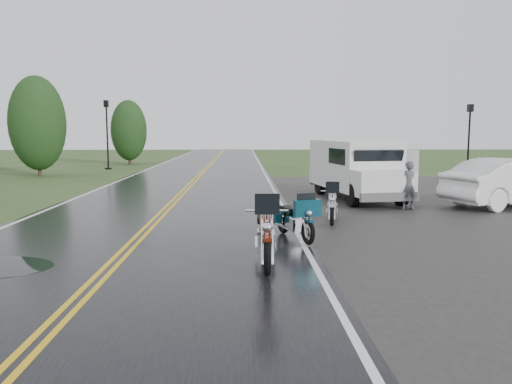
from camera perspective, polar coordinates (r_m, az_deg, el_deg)
The scene contains 13 objects.
ground at distance 11.15m, azimuth -14.33°, elevation -6.40°, with size 120.00×120.00×0.00m, color #2D471E.
road at distance 20.88m, azimuth -8.33°, elevation -0.05°, with size 8.00×100.00×0.04m, color black.
parking_pad at distance 17.95m, azimuth 26.88°, elevation -1.88°, with size 14.00×24.00×0.03m, color black.
motorcycle_red at distance 8.54m, azimuth 1.30°, elevation -5.45°, with size 0.86×2.36×1.39m, color #521509, non-canonical shape.
motorcycle_teal at distance 10.94m, azimuth 5.97°, elevation -3.41°, with size 0.71×1.94×1.15m, color #05303E, non-canonical shape.
motorcycle_silver at distance 13.19m, azimuth 8.70°, elevation -1.67°, with size 0.71×1.95×1.15m, color #B5B6BD, non-canonical shape.
van_white at distance 16.86m, azimuth 11.08°, elevation 2.00°, with size 2.14×5.70×2.24m, color white, non-canonical shape.
person_at_van at distance 16.75m, azimuth 16.96°, elevation 0.64°, with size 0.57×0.37×1.56m, color #4B4B50.
sedan_white at distance 18.76m, azimuth 27.21°, elevation 0.88°, with size 1.70×4.88×1.61m, color white.
lamp_post_far_left at distance 35.00m, azimuth -16.64°, elevation 6.30°, with size 0.40×0.40×4.65m, color black, non-canonical shape.
lamp_post_far_right at distance 26.58m, azimuth 23.12°, elevation 5.12°, with size 0.33×0.33×3.89m, color black, non-canonical shape.
tree_left_mid at distance 30.82m, azimuth -23.66°, elevation 6.13°, with size 3.09×3.09×4.83m, color #1E3D19, non-canonical shape.
tree_left_far at distance 40.02m, azimuth -14.31°, elevation 6.12°, with size 2.75×2.75×4.23m, color #1E3D19, non-canonical shape.
Camera 1 is at (2.45, -10.58, 2.53)m, focal length 35.00 mm.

